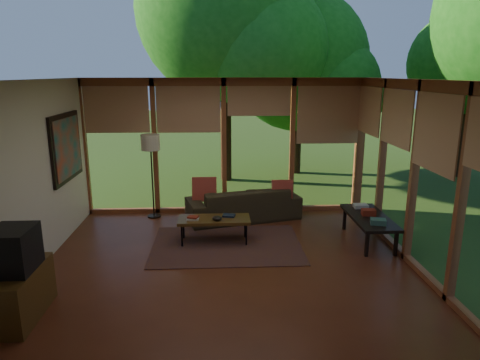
{
  "coord_description": "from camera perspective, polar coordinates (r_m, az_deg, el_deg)",
  "views": [
    {
      "loc": [
        -0.13,
        -5.97,
        2.79
      ],
      "look_at": [
        0.22,
        0.7,
        1.11
      ],
      "focal_mm": 32.0,
      "sensor_mm": 36.0,
      "label": 1
    }
  ],
  "objects": [
    {
      "name": "floor",
      "position": [
        6.59,
        -1.66,
        -10.94
      ],
      "size": [
        5.5,
        5.5,
        0.0
      ],
      "primitive_type": "plane",
      "color": "brown",
      "rests_on": "ground"
    },
    {
      "name": "ceiling",
      "position": [
        5.97,
        -1.85,
        13.25
      ],
      "size": [
        5.5,
        5.5,
        0.0
      ],
      "primitive_type": "plane",
      "rotation": [
        3.14,
        0.0,
        0.0
      ],
      "color": "silver",
      "rests_on": "ground"
    },
    {
      "name": "wall_left",
      "position": [
        6.67,
        -26.07,
        0.21
      ],
      "size": [
        0.04,
        5.0,
        2.7
      ],
      "primitive_type": "cube",
      "color": "beige",
      "rests_on": "ground"
    },
    {
      "name": "wall_front",
      "position": [
        3.75,
        -0.87,
        -8.41
      ],
      "size": [
        5.5,
        0.04,
        2.7
      ],
      "primitive_type": "cube",
      "color": "beige",
      "rests_on": "ground"
    },
    {
      "name": "window_wall_back",
      "position": [
        8.59,
        -2.13,
        4.46
      ],
      "size": [
        5.5,
        0.12,
        2.7
      ],
      "primitive_type": "cube",
      "color": "#97502E",
      "rests_on": "ground"
    },
    {
      "name": "window_wall_right",
      "position": [
        6.78,
        22.19,
        0.8
      ],
      "size": [
        0.12,
        5.0,
        2.7
      ],
      "primitive_type": "cube",
      "color": "#97502E",
      "rests_on": "ground"
    },
    {
      "name": "exterior_lawn",
      "position": [
        16.4,
        26.79,
        2.76
      ],
      "size": [
        40.0,
        40.0,
        0.0
      ],
      "primitive_type": "plane",
      "color": "#30501E",
      "rests_on": "ground"
    },
    {
      "name": "tree_nw",
      "position": [
        11.34,
        -2.02,
        21.57
      ],
      "size": [
        4.41,
        4.41,
        6.48
      ],
      "color": "#321D12",
      "rests_on": "ground"
    },
    {
      "name": "tree_ne",
      "position": [
        12.21,
        7.78,
        15.39
      ],
      "size": [
        3.78,
        3.78,
        4.98
      ],
      "color": "#321D12",
      "rests_on": "ground"
    },
    {
      "name": "tree_far",
      "position": [
        12.9,
        27.28,
        13.64
      ],
      "size": [
        2.66,
        2.66,
        4.37
      ],
      "color": "#321D12",
      "rests_on": "ground"
    },
    {
      "name": "rug",
      "position": [
        7.2,
        -1.78,
        -8.62
      ],
      "size": [
        2.45,
        1.74,
        0.01
      ],
      "primitive_type": "cube",
      "color": "brown",
      "rests_on": "floor"
    },
    {
      "name": "sofa",
      "position": [
        8.36,
        0.44,
        -3.11
      ],
      "size": [
        2.3,
        1.37,
        0.63
      ],
      "primitive_type": "imported",
      "rotation": [
        0.0,
        0.0,
        3.4
      ],
      "color": "#352B1A",
      "rests_on": "floor"
    },
    {
      "name": "pillow_left",
      "position": [
        8.21,
        -4.77,
        -1.3
      ],
      "size": [
        0.47,
        0.25,
        0.49
      ],
      "primitive_type": "cube",
      "rotation": [
        -0.21,
        0.0,
        0.0
      ],
      "color": "maroon",
      "rests_on": "sofa"
    },
    {
      "name": "pillow_right",
      "position": [
        8.31,
        5.63,
        -1.4
      ],
      "size": [
        0.39,
        0.21,
        0.41
      ],
      "primitive_type": "cube",
      "rotation": [
        -0.21,
        0.0,
        0.0
      ],
      "color": "maroon",
      "rests_on": "sofa"
    },
    {
      "name": "ct_book_lower",
      "position": [
        7.15,
        -6.29,
        -5.16
      ],
      "size": [
        0.2,
        0.16,
        0.03
      ],
      "primitive_type": "cube",
      "rotation": [
        0.0,
        0.0,
        -0.07
      ],
      "color": "#BCB4AA",
      "rests_on": "coffee_table"
    },
    {
      "name": "ct_book_upper",
      "position": [
        7.14,
        -6.3,
        -4.94
      ],
      "size": [
        0.2,
        0.17,
        0.03
      ],
      "primitive_type": "cube",
      "rotation": [
        0.0,
        0.0,
        -0.34
      ],
      "color": "maroon",
      "rests_on": "coffee_table"
    },
    {
      "name": "ct_book_side",
      "position": [
        7.26,
        -1.49,
        -4.76
      ],
      "size": [
        0.23,
        0.19,
        0.03
      ],
      "primitive_type": "cube",
      "rotation": [
        0.0,
        0.0,
        -0.21
      ],
      "color": "black",
      "rests_on": "coffee_table"
    },
    {
      "name": "ct_bowl",
      "position": [
        7.08,
        -3.08,
        -5.1
      ],
      "size": [
        0.16,
        0.16,
        0.07
      ],
      "primitive_type": "ellipsoid",
      "color": "black",
      "rests_on": "coffee_table"
    },
    {
      "name": "media_cabinet",
      "position": [
        5.74,
        -27.55,
        -13.31
      ],
      "size": [
        0.5,
        1.0,
        0.6
      ],
      "primitive_type": "cube",
      "color": "#543716",
      "rests_on": "floor"
    },
    {
      "name": "television",
      "position": [
        5.51,
        -28.01,
        -8.21
      ],
      "size": [
        0.45,
        0.55,
        0.5
      ],
      "primitive_type": "cube",
      "color": "black",
      "rests_on": "media_cabinet"
    },
    {
      "name": "console_book_a",
      "position": [
        7.15,
        17.95,
        -5.3
      ],
      "size": [
        0.27,
        0.23,
        0.09
      ],
      "primitive_type": "cube",
      "rotation": [
        0.0,
        0.0,
        -0.27
      ],
      "color": "#38635A",
      "rests_on": "side_console"
    },
    {
      "name": "console_book_b",
      "position": [
        7.54,
        16.76,
        -4.14
      ],
      "size": [
        0.23,
        0.18,
        0.1
      ],
      "primitive_type": "cube",
      "rotation": [
        0.0,
        0.0,
        -0.1
      ],
      "color": "maroon",
      "rests_on": "side_console"
    },
    {
      "name": "console_book_c",
      "position": [
        7.91,
        15.8,
        -3.36
      ],
      "size": [
        0.24,
        0.18,
        0.07
      ],
      "primitive_type": "cube",
      "rotation": [
        0.0,
        0.0,
        -0.02
      ],
      "color": "#BCB4AA",
      "rests_on": "side_console"
    },
    {
      "name": "floor_lamp",
      "position": [
        8.38,
        -11.83,
        4.31
      ],
      "size": [
        0.36,
        0.36,
        1.65
      ],
      "color": "black",
      "rests_on": "floor"
    },
    {
      "name": "coffee_table",
      "position": [
        7.2,
        -3.47,
        -5.37
      ],
      "size": [
        1.2,
        0.5,
        0.43
      ],
      "color": "#543716",
      "rests_on": "floor"
    },
    {
      "name": "side_console",
      "position": [
        7.53,
        16.84,
        -4.94
      ],
      "size": [
        0.6,
        1.4,
        0.46
      ],
      "color": "black",
      "rests_on": "floor"
    },
    {
      "name": "wall_painting",
      "position": [
        7.91,
        -22.12,
        4.06
      ],
      "size": [
        0.06,
        1.35,
        1.15
      ],
      "color": "black",
      "rests_on": "wall_left"
    }
  ]
}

